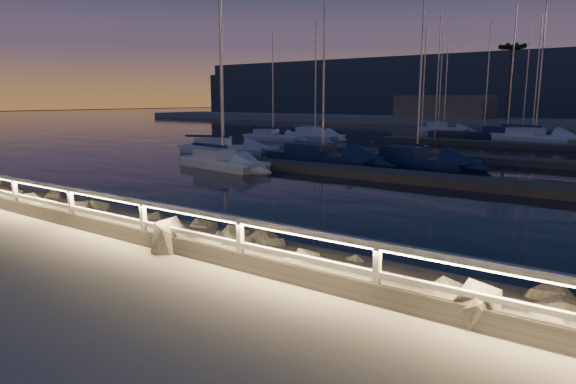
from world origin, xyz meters
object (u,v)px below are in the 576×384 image
object	(u,v)px
guard_rail	(115,206)
sailboat_g	(414,158)
sailboat_k	(533,136)
sailboat_a	(221,161)
sailboat_e	(272,136)
sailboat_m	(442,128)
sailboat_f	(222,147)
sailboat_c	(320,155)
sailboat_i	(314,135)
sailboat_n	(505,134)

from	to	relation	value
guard_rail	sailboat_g	world-z (taller)	sailboat_g
sailboat_g	sailboat_k	distance (m)	23.91
sailboat_a	sailboat_e	bearing A→B (deg)	128.65
sailboat_m	guard_rail	bearing A→B (deg)	-83.65
sailboat_f	sailboat_k	bearing A→B (deg)	34.31
sailboat_c	sailboat_e	world-z (taller)	sailboat_c
sailboat_m	sailboat_i	bearing A→B (deg)	-113.09
sailboat_e	sailboat_i	world-z (taller)	sailboat_i
sailboat_g	sailboat_n	xyz separation A→B (m)	(-0.98, 25.91, 0.04)
sailboat_a	sailboat_f	distance (m)	8.83
sailboat_e	sailboat_n	distance (m)	23.93
sailboat_i	sailboat_f	bearing A→B (deg)	-70.56
sailboat_e	sailboat_f	world-z (taller)	sailboat_f
sailboat_a	sailboat_i	world-z (taller)	sailboat_i
sailboat_c	sailboat_g	distance (m)	5.80
guard_rail	sailboat_i	size ratio (longest dim) A/B	3.83
sailboat_c	sailboat_f	size ratio (longest dim) A/B	1.18
sailboat_i	sailboat_m	distance (m)	20.30
sailboat_m	sailboat_n	bearing A→B (deg)	-42.70
sailboat_e	sailboat_m	xyz separation A→B (m)	(8.68, 23.00, 0.00)
guard_rail	sailboat_f	bearing A→B (deg)	127.75
sailboat_g	sailboat_m	world-z (taller)	sailboat_g
sailboat_n	sailboat_e	bearing A→B (deg)	-155.88
sailboat_f	sailboat_k	size ratio (longest dim) A/B	0.79
guard_rail	sailboat_n	size ratio (longest dim) A/B	3.33
sailboat_m	sailboat_n	size ratio (longest dim) A/B	0.79
sailboat_e	sailboat_i	distance (m)	4.43
sailboat_g	sailboat_m	size ratio (longest dim) A/B	1.17
sailboat_c	sailboat_e	size ratio (longest dim) A/B	1.30
sailboat_k	sailboat_g	bearing A→B (deg)	-71.93
sailboat_n	sailboat_m	bearing A→B (deg)	124.30
sailboat_m	sailboat_a	bearing A→B (deg)	-93.28
sailboat_i	sailboat_m	world-z (taller)	sailboat_i
sailboat_f	sailboat_n	size ratio (longest dim) A/B	0.86
sailboat_k	sailboat_f	bearing A→B (deg)	-99.99
sailboat_f	sailboat_k	world-z (taller)	sailboat_k
sailboat_c	sailboat_i	bearing A→B (deg)	128.02
sailboat_c	sailboat_m	distance (m)	35.38
sailboat_e	sailboat_a	bearing A→B (deg)	-68.69
sailboat_i	sailboat_k	xyz separation A→B (m)	(18.20, 10.42, 0.02)
sailboat_f	sailboat_m	world-z (taller)	sailboat_f
sailboat_c	sailboat_k	distance (m)	27.17
sailboat_f	sailboat_g	size ratio (longest dim) A/B	0.93
sailboat_g	sailboat_k	xyz separation A→B (m)	(2.08, 23.82, 0.04)
sailboat_c	sailboat_k	xyz separation A→B (m)	(7.39, 26.15, 0.02)
sailboat_c	sailboat_k	world-z (taller)	sailboat_k
guard_rail	sailboat_k	bearing A→B (deg)	89.25
guard_rail	sailboat_k	size ratio (longest dim) A/B	3.08
sailboat_c	guard_rail	bearing A→B (deg)	-67.64
sailboat_g	sailboat_c	bearing A→B (deg)	-145.76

